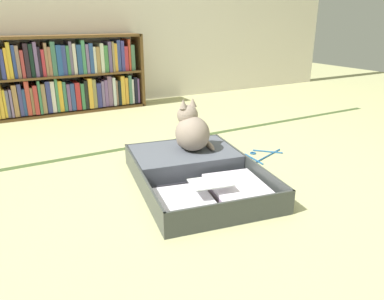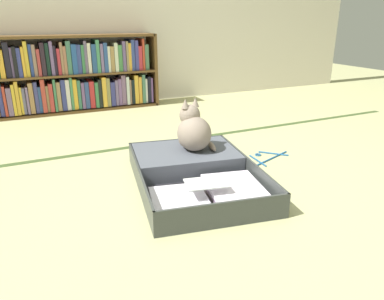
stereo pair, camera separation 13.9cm
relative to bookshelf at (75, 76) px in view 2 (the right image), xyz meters
The scene contains 6 objects.
ground_plane 2.29m from the bookshelf, 83.93° to the right, with size 10.00×10.00×0.00m, color tan.
tatami_border 1.34m from the bookshelf, 79.36° to the right, with size 4.80×0.05×0.00m.
bookshelf is the anchor object (origin of this frame).
open_suitcase 1.99m from the bookshelf, 80.40° to the right, with size 0.77×1.00×0.12m.
black_cat 1.86m from the bookshelf, 77.76° to the right, with size 0.25×0.24×0.30m.
clothes_hanger 2.09m from the bookshelf, 64.04° to the right, with size 0.34×0.24×0.01m.
Camera 2 is at (-0.73, -1.42, 0.87)m, focal length 34.28 mm.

